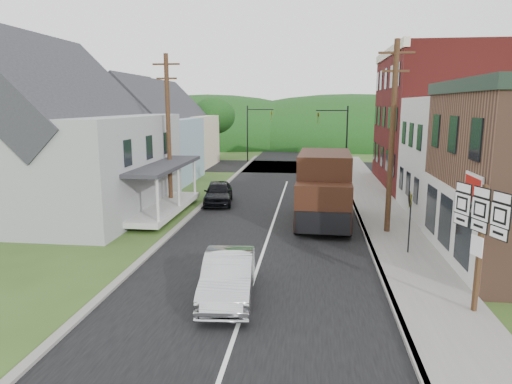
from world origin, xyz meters
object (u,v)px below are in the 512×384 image
(silver_sedan, at_px, (228,277))
(warning_sign, at_px, (410,213))
(dark_sedan, at_px, (218,193))
(route_sign_cluster, at_px, (480,231))
(delivery_van, at_px, (324,188))

(silver_sedan, height_order, warning_sign, warning_sign)
(dark_sedan, height_order, route_sign_cluster, route_sign_cluster)
(route_sign_cluster, distance_m, warning_sign, 5.47)
(warning_sign, bearing_deg, route_sign_cluster, -78.93)
(warning_sign, bearing_deg, delivery_van, 126.42)
(silver_sedan, distance_m, delivery_van, 10.51)
(silver_sedan, bearing_deg, delivery_van, 66.84)
(dark_sedan, xyz_separation_m, route_sign_cluster, (10.55, -14.18, 1.88))
(warning_sign, bearing_deg, silver_sedan, -140.06)
(silver_sedan, bearing_deg, dark_sedan, 97.71)
(delivery_van, height_order, route_sign_cluster, route_sign_cluster)
(delivery_van, bearing_deg, dark_sedan, 150.45)
(dark_sedan, height_order, delivery_van, delivery_van)
(route_sign_cluster, bearing_deg, delivery_van, 91.17)
(dark_sedan, height_order, warning_sign, warning_sign)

